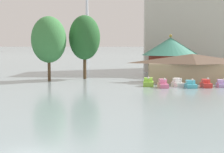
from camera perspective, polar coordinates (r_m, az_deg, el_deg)
The scene contains 11 objects.
pedal_boat_lime at distance 61.33m, azimuth 5.69°, elevation -0.98°, with size 1.75×2.55×1.68m.
pedal_boat_pink at distance 59.60m, azimuth 7.96°, elevation -1.19°, with size 1.71×2.91×1.64m.
pedal_boat_white at distance 61.63m, azimuth 10.22°, elevation -1.02°, with size 2.10×2.87×1.49m.
pedal_boat_cyan at distance 59.98m, azimuth 12.21°, elevation -1.27°, with size 1.82×2.41×1.58m.
pedal_boat_red at distance 61.17m, azimuth 14.49°, elevation -1.15°, with size 1.61×2.67×1.72m.
pedal_boat_lavender at distance 62.43m, azimuth 16.78°, elevation -1.14°, with size 1.50×2.45×1.49m.
boathouse at distance 68.86m, azimuth 12.42°, elevation 1.41°, with size 17.33×6.73×5.22m.
green_roof_pavilion at distance 81.37m, azimuth 9.11°, elevation 3.49°, with size 12.63×12.63×9.17m.
shoreline_tree_tall_left at distance 70.95m, azimuth -9.86°, elevation 5.70°, with size 6.69×6.69×12.32m.
shoreline_tree_mid at distance 73.68m, azimuth -4.31°, elevation 6.08°, with size 6.26×6.26×12.79m.
background_building_block at distance 102.06m, azimuth 15.10°, elevation 8.77°, with size 35.81×15.55×27.71m.
Camera 1 is at (6.56, -21.91, 7.00)m, focal length 58.48 mm.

